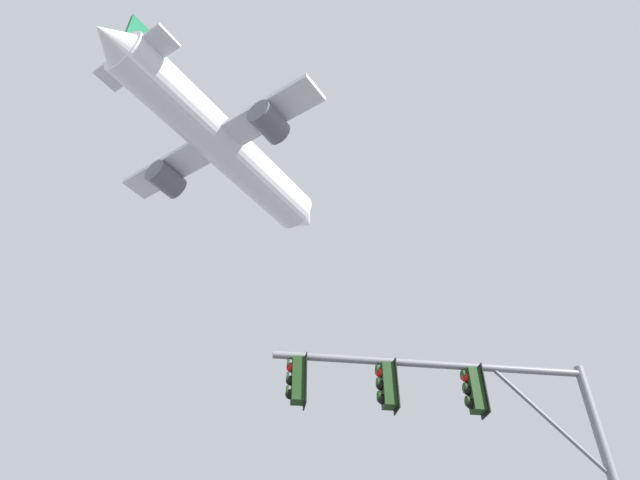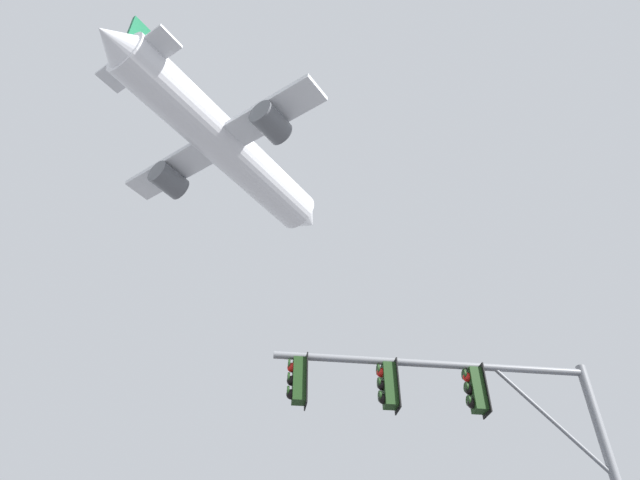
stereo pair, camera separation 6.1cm
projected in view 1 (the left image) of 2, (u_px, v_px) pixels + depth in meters
name	position (u px, v px, depth m)	size (l,w,h in m)	color
signal_pole_near	(478.00, 428.00, 10.78)	(6.69, 1.14, 6.51)	slate
airplane	(224.00, 144.00, 44.04)	(17.23, 22.25, 6.76)	white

